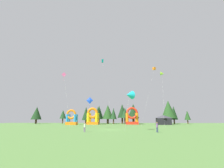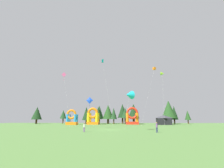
{
  "view_description": "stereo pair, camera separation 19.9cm",
  "coord_description": "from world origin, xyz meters",
  "px_view_note": "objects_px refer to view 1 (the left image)",
  "views": [
    {
      "loc": [
        2.18,
        -39.93,
        2.47
      ],
      "look_at": [
        0.0,
        12.36,
        12.76
      ],
      "focal_mm": 28.12,
      "sensor_mm": 36.0,
      "label": 1
    },
    {
      "loc": [
        2.38,
        -39.92,
        2.47
      ],
      "look_at": [
        0.0,
        12.36,
        12.76
      ],
      "focal_mm": 28.12,
      "sensor_mm": 36.0,
      "label": 2
    }
  ],
  "objects_px": {
    "inflatable_red_slide": "(132,118)",
    "kite_cyan_delta": "(129,95)",
    "kite_blue_diamond": "(90,101)",
    "festival_tent": "(163,120)",
    "kite_pink_diamond": "(64,75)",
    "kite_teal_box": "(103,61)",
    "inflatable_orange_dome": "(72,119)",
    "kite_lime_delta": "(162,74)",
    "person_near_camera": "(157,126)",
    "person_midfield": "(85,126)",
    "kite_orange_box": "(154,69)",
    "inflatable_blue_arch": "(93,118)"
  },
  "relations": [
    {
      "from": "kite_teal_box",
      "to": "inflatable_blue_arch",
      "type": "xyz_separation_m",
      "value": [
        -5.3,
        14.98,
        -19.73
      ]
    },
    {
      "from": "festival_tent",
      "to": "kite_teal_box",
      "type": "bearing_deg",
      "value": -151.5
    },
    {
      "from": "kite_teal_box",
      "to": "kite_blue_diamond",
      "type": "xyz_separation_m",
      "value": [
        -1.84,
        -14.24,
        -15.45
      ]
    },
    {
      "from": "inflatable_red_slide",
      "to": "inflatable_orange_dome",
      "type": "distance_m",
      "value": 24.77
    },
    {
      "from": "kite_lime_delta",
      "to": "kite_orange_box",
      "type": "relative_size",
      "value": 0.87
    },
    {
      "from": "kite_blue_diamond",
      "to": "kite_cyan_delta",
      "type": "bearing_deg",
      "value": -42.74
    },
    {
      "from": "kite_lime_delta",
      "to": "inflatable_blue_arch",
      "type": "relative_size",
      "value": 2.6
    },
    {
      "from": "kite_teal_box",
      "to": "kite_orange_box",
      "type": "xyz_separation_m",
      "value": [
        18.5,
        2.67,
        -2.22
      ]
    },
    {
      "from": "kite_cyan_delta",
      "to": "inflatable_orange_dome",
      "type": "xyz_separation_m",
      "value": [
        -20.85,
        33.56,
        -5.02
      ]
    },
    {
      "from": "kite_blue_diamond",
      "to": "festival_tent",
      "type": "xyz_separation_m",
      "value": [
        25.12,
        26.88,
        -5.06
      ]
    },
    {
      "from": "kite_teal_box",
      "to": "kite_blue_diamond",
      "type": "bearing_deg",
      "value": -97.35
    },
    {
      "from": "kite_lime_delta",
      "to": "inflatable_blue_arch",
      "type": "distance_m",
      "value": 33.59
    },
    {
      "from": "kite_blue_diamond",
      "to": "festival_tent",
      "type": "bearing_deg",
      "value": 46.95
    },
    {
      "from": "kite_orange_box",
      "to": "kite_blue_diamond",
      "type": "bearing_deg",
      "value": -140.25
    },
    {
      "from": "person_near_camera",
      "to": "inflatable_blue_arch",
      "type": "bearing_deg",
      "value": -58.67
    },
    {
      "from": "person_midfield",
      "to": "kite_cyan_delta",
      "type": "bearing_deg",
      "value": 15.89
    },
    {
      "from": "kite_pink_diamond",
      "to": "festival_tent",
      "type": "relative_size",
      "value": 2.98
    },
    {
      "from": "kite_pink_diamond",
      "to": "festival_tent",
      "type": "distance_m",
      "value": 42.27
    },
    {
      "from": "inflatable_red_slide",
      "to": "kite_cyan_delta",
      "type": "bearing_deg",
      "value": -94.61
    },
    {
      "from": "person_near_camera",
      "to": "inflatable_red_slide",
      "type": "height_order",
      "value": "inflatable_red_slide"
    },
    {
      "from": "inflatable_blue_arch",
      "to": "kite_teal_box",
      "type": "bearing_deg",
      "value": -70.52
    },
    {
      "from": "person_near_camera",
      "to": "kite_teal_box",
      "type": "bearing_deg",
      "value": -56.62
    },
    {
      "from": "kite_orange_box",
      "to": "person_near_camera",
      "type": "height_order",
      "value": "kite_orange_box"
    },
    {
      "from": "inflatable_red_slide",
      "to": "inflatable_orange_dome",
      "type": "relative_size",
      "value": 1.2
    },
    {
      "from": "kite_orange_box",
      "to": "inflatable_blue_arch",
      "type": "xyz_separation_m",
      "value": [
        -23.8,
        12.31,
        -17.51
      ]
    },
    {
      "from": "kite_cyan_delta",
      "to": "kite_blue_diamond",
      "type": "relative_size",
      "value": 1.07
    },
    {
      "from": "kite_orange_box",
      "to": "person_midfield",
      "type": "height_order",
      "value": "kite_orange_box"
    },
    {
      "from": "kite_pink_diamond",
      "to": "person_midfield",
      "type": "distance_m",
      "value": 24.33
    },
    {
      "from": "kite_cyan_delta",
      "to": "inflatable_red_slide",
      "type": "relative_size",
      "value": 1.13
    },
    {
      "from": "person_near_camera",
      "to": "inflatable_orange_dome",
      "type": "bearing_deg",
      "value": -47.25
    },
    {
      "from": "kite_blue_diamond",
      "to": "inflatable_red_slide",
      "type": "relative_size",
      "value": 1.06
    },
    {
      "from": "kite_orange_box",
      "to": "kite_pink_diamond",
      "type": "bearing_deg",
      "value": -158.76
    },
    {
      "from": "kite_lime_delta",
      "to": "inflatable_red_slide",
      "type": "distance_m",
      "value": 24.48
    },
    {
      "from": "person_near_camera",
      "to": "festival_tent",
      "type": "xyz_separation_m",
      "value": [
        10.74,
        39.15,
        0.79
      ]
    },
    {
      "from": "person_near_camera",
      "to": "inflatable_blue_arch",
      "type": "xyz_separation_m",
      "value": [
        -17.84,
        41.49,
        1.56
      ]
    },
    {
      "from": "inflatable_orange_dome",
      "to": "kite_blue_diamond",
      "type": "bearing_deg",
      "value": -65.65
    },
    {
      "from": "kite_orange_box",
      "to": "inflatable_red_slide",
      "type": "xyz_separation_m",
      "value": [
        -7.42,
        13.64,
        -17.48
      ]
    },
    {
      "from": "kite_cyan_delta",
      "to": "person_midfield",
      "type": "distance_m",
      "value": 10.88
    },
    {
      "from": "festival_tent",
      "to": "inflatable_red_slide",
      "type": "bearing_deg",
      "value": 163.27
    },
    {
      "from": "inflatable_red_slide",
      "to": "festival_tent",
      "type": "bearing_deg",
      "value": -16.73
    },
    {
      "from": "kite_lime_delta",
      "to": "kite_blue_diamond",
      "type": "bearing_deg",
      "value": -149.16
    },
    {
      "from": "kite_teal_box",
      "to": "festival_tent",
      "type": "bearing_deg",
      "value": 28.5
    },
    {
      "from": "kite_orange_box",
      "to": "person_near_camera",
      "type": "relative_size",
      "value": 11.33
    },
    {
      "from": "kite_teal_box",
      "to": "inflatable_orange_dome",
      "type": "distance_m",
      "value": 26.11
    },
    {
      "from": "kite_cyan_delta",
      "to": "person_midfield",
      "type": "relative_size",
      "value": 4.78
    },
    {
      "from": "person_near_camera",
      "to": "festival_tent",
      "type": "distance_m",
      "value": 40.6
    },
    {
      "from": "kite_pink_diamond",
      "to": "inflatable_orange_dome",
      "type": "height_order",
      "value": "kite_pink_diamond"
    },
    {
      "from": "kite_pink_diamond",
      "to": "kite_teal_box",
      "type": "xyz_separation_m",
      "value": [
        10.7,
        8.68,
        7.18
      ]
    },
    {
      "from": "person_midfield",
      "to": "kite_pink_diamond",
      "type": "bearing_deg",
      "value": 120.11
    },
    {
      "from": "kite_orange_box",
      "to": "festival_tent",
      "type": "relative_size",
      "value": 3.89
    }
  ]
}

